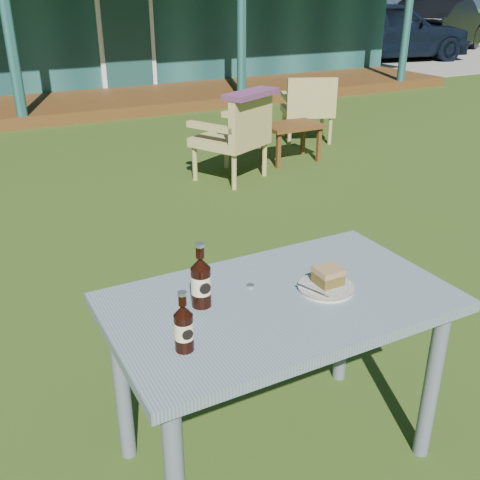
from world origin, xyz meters
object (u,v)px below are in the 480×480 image
cola_bottle_far (184,327)px  side_table (292,129)px  cola_bottle_near (201,281)px  car_far (439,25)px  plate (326,287)px  cake_slice (328,276)px  armchair_right (309,105)px  car_near (385,30)px  armchair_left (237,133)px  cafe_table (279,322)px

cola_bottle_far → side_table: (2.70, 3.59, -0.46)m
cola_bottle_far → cola_bottle_near: bearing=54.4°
car_far → plate: car_far is taller
cake_slice → side_table: 4.08m
cake_slice → armchair_right: (2.72, 4.09, -0.33)m
car_far → armchair_right: (-8.92, -6.68, -0.29)m
car_near → cake_slice: car_near is taller
car_far → armchair_left: size_ratio=5.42×
cake_slice → cola_bottle_near: (-0.46, 0.09, 0.05)m
cake_slice → armchair_left: armchair_left is taller
car_far → cafe_table: 15.98m
cola_bottle_near → side_table: bearing=53.0°
cola_bottle_near → cola_bottle_far: 0.26m
cafe_table → armchair_left: armchair_left is taller
plate → side_table: size_ratio=0.34×
cake_slice → cola_bottle_near: size_ratio=0.40×
plate → side_table: (2.11, 3.49, -0.39)m
armchair_right → cafe_table: bearing=-125.5°
armchair_left → armchair_right: bearing=32.2°
cake_slice → cafe_table: bearing=175.5°
cake_slice → plate: bearing=-142.2°
car_far → cake_slice: 15.85m
armchair_left → armchair_right: (1.42, 0.89, -0.02)m
car_near → plate: (-8.92, -9.90, 0.01)m
cafe_table → side_table: bearing=56.6°
car_far → side_table: (-9.54, -7.29, -0.38)m
car_near → car_far: same height
car_far → cafe_table: car_far is taller
car_near → cake_slice: bearing=148.8°
cola_bottle_near → cake_slice: bearing=-11.7°
car_far → cake_slice: size_ratio=47.50×
car_near → armchair_right: size_ratio=5.50×
cola_bottle_near → cola_bottle_far: size_ratio=1.18×
armchair_right → side_table: size_ratio=1.28×
car_near → cafe_table: 13.43m
car_near → armchair_right: car_near is taller
car_near → cola_bottle_near: (-9.36, -9.80, 0.09)m
plate → armchair_right: size_ratio=0.27×
car_far → cake_slice: (-11.63, -10.77, 0.05)m
cola_bottle_far → armchair_left: 3.83m
car_far → side_table: 12.01m
cafe_table → side_table: cafe_table is taller
plate → cola_bottle_near: (-0.44, 0.11, 0.08)m
cola_bottle_far → armchair_right: cola_bottle_far is taller
car_near → cafe_table: bearing=148.1°
cafe_table → plate: 0.21m
cafe_table → cola_bottle_near: bearing=163.2°
cake_slice → car_far: bearing=42.8°
car_near → car_far: (2.73, 0.88, 0.00)m
car_near → cola_bottle_near: bearing=147.1°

